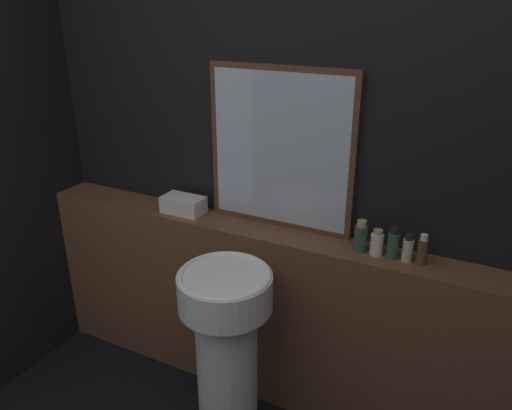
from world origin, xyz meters
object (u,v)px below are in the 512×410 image
towel_stack (183,205)px  lotion_bottle (393,244)px  mirror (280,150)px  pedestal_sink (227,348)px  body_wash_bottle (408,249)px  hand_soap_bottle (422,251)px  conditioner_bottle (377,243)px  shampoo_bottle (361,237)px

towel_stack → lotion_bottle: lotion_bottle is taller
mirror → towel_stack: mirror is taller
pedestal_sink → body_wash_bottle: bearing=30.9°
body_wash_bottle → hand_soap_bottle: bearing=0.0°
mirror → body_wash_bottle: bearing=-7.7°
body_wash_bottle → hand_soap_bottle: hand_soap_bottle is taller
conditioner_bottle → pedestal_sink: bearing=-143.3°
mirror → lotion_bottle: 0.63m
conditioner_bottle → body_wash_bottle: size_ratio=0.95×
mirror → hand_soap_bottle: mirror is taller
body_wash_bottle → conditioner_bottle: bearing=180.0°
conditioner_bottle → hand_soap_bottle: 0.18m
towel_stack → shampoo_bottle: 0.89m
conditioner_bottle → body_wash_bottle: 0.12m
towel_stack → mirror: bearing=9.7°
pedestal_sink → lotion_bottle: 0.82m
mirror → hand_soap_bottle: size_ratio=5.58×
shampoo_bottle → body_wash_bottle: 0.19m
body_wash_bottle → hand_soap_bottle: (0.06, 0.00, 0.01)m
pedestal_sink → towel_stack: towel_stack is taller
pedestal_sink → lotion_bottle: (0.57, 0.38, 0.46)m
pedestal_sink → hand_soap_bottle: bearing=28.8°
shampoo_bottle → lotion_bottle: size_ratio=1.03×
lotion_bottle → towel_stack: bearing=180.0°
body_wash_bottle → lotion_bottle: bearing=180.0°
body_wash_bottle → mirror: bearing=172.3°
body_wash_bottle → hand_soap_bottle: size_ratio=0.90×
towel_stack → body_wash_bottle: size_ratio=1.77×
conditioner_bottle → shampoo_bottle: bearing=180.0°
mirror → body_wash_bottle: (0.60, -0.08, -0.31)m
pedestal_sink → lotion_bottle: bearing=33.5°
body_wash_bottle → hand_soap_bottle: 0.06m
shampoo_bottle → conditioner_bottle: shampoo_bottle is taller
lotion_bottle → hand_soap_bottle: size_ratio=1.04×
towel_stack → conditioner_bottle: (0.96, 0.00, 0.01)m
pedestal_sink → body_wash_bottle: 0.86m
mirror → lotion_bottle: bearing=-8.6°
lotion_bottle → body_wash_bottle: (0.06, 0.00, -0.01)m
conditioner_bottle → hand_soap_bottle: hand_soap_bottle is taller
towel_stack → hand_soap_bottle: hand_soap_bottle is taller
mirror → hand_soap_bottle: bearing=-7.1°
shampoo_bottle → hand_soap_bottle: bearing=-0.0°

